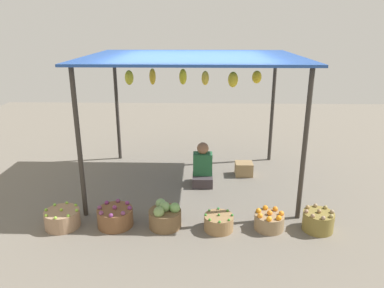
% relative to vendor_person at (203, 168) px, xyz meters
% --- Properties ---
extents(ground_plane, '(14.00, 14.00, 0.00)m').
position_rel_vendor_person_xyz_m(ground_plane, '(-0.18, 0.04, -0.30)').
color(ground_plane, slate).
extents(market_stall_structure, '(3.51, 2.76, 2.27)m').
position_rel_vendor_person_xyz_m(market_stall_structure, '(-0.17, 0.06, 1.82)').
color(market_stall_structure, '#38332D').
rests_on(market_stall_structure, ground).
extents(vendor_person, '(0.36, 0.44, 0.78)m').
position_rel_vendor_person_xyz_m(vendor_person, '(0.00, 0.00, 0.00)').
color(vendor_person, '#3D3538').
rests_on(vendor_person, ground).
extents(basket_limes, '(0.49, 0.49, 0.29)m').
position_rel_vendor_person_xyz_m(basket_limes, '(-2.01, -1.53, -0.17)').
color(basket_limes, '#A17D5F').
rests_on(basket_limes, ground).
extents(basket_purple_onions, '(0.51, 0.51, 0.32)m').
position_rel_vendor_person_xyz_m(basket_purple_onions, '(-1.26, -1.47, -0.16)').
color(basket_purple_onions, brown).
rests_on(basket_purple_onions, ground).
extents(basket_cabbages, '(0.46, 0.46, 0.39)m').
position_rel_vendor_person_xyz_m(basket_cabbages, '(-0.54, -1.49, -0.14)').
color(basket_cabbages, brown).
rests_on(basket_cabbages, ground).
extents(basket_green_chilies, '(0.42, 0.42, 0.25)m').
position_rel_vendor_person_xyz_m(basket_green_chilies, '(0.23, -1.55, -0.19)').
color(basket_green_chilies, '#97734A').
rests_on(basket_green_chilies, ground).
extents(basket_oranges, '(0.42, 0.42, 0.29)m').
position_rel_vendor_person_xyz_m(basket_oranges, '(0.94, -1.50, -0.18)').
color(basket_oranges, '#917654').
rests_on(basket_oranges, ground).
extents(basket_potatoes, '(0.43, 0.43, 0.32)m').
position_rel_vendor_person_xyz_m(basket_potatoes, '(1.62, -1.52, -0.16)').
color(basket_potatoes, olive).
rests_on(basket_potatoes, ground).
extents(wooden_crate_near_vendor, '(0.33, 0.28, 0.25)m').
position_rel_vendor_person_xyz_m(wooden_crate_near_vendor, '(0.79, 0.42, -0.17)').
color(wooden_crate_near_vendor, '#997A50').
rests_on(wooden_crate_near_vendor, ground).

